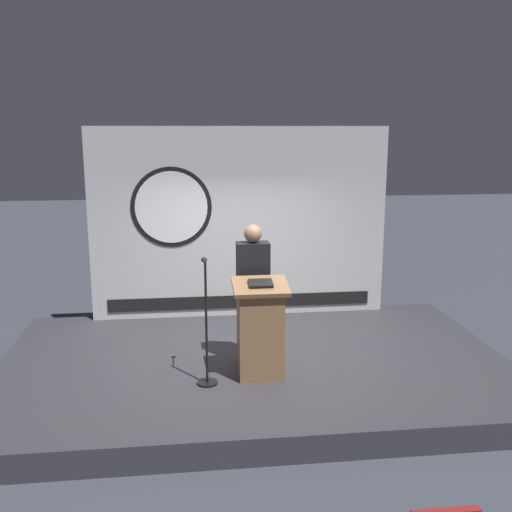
# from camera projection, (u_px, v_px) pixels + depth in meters

# --- Properties ---
(ground_plane) EXTENTS (40.00, 40.00, 0.00)m
(ground_plane) POSITION_uv_depth(u_px,v_px,m) (255.00, 380.00, 7.63)
(ground_plane) COLOR #383D47
(stage_platform) EXTENTS (6.40, 4.00, 0.30)m
(stage_platform) POSITION_uv_depth(u_px,v_px,m) (255.00, 369.00, 7.60)
(stage_platform) COLOR #333338
(stage_platform) RESTS_ON ground
(banner_display) EXTENTS (4.54, 0.12, 2.91)m
(banner_display) POSITION_uv_depth(u_px,v_px,m) (238.00, 223.00, 9.04)
(banner_display) COLOR silver
(banner_display) RESTS_ON stage_platform
(podium) EXTENTS (0.64, 0.50, 1.18)m
(podium) POSITION_uv_depth(u_px,v_px,m) (260.00, 330.00, 6.91)
(podium) COLOR olive
(podium) RESTS_ON stage_platform
(speaker_person) EXTENTS (0.40, 0.26, 1.74)m
(speaker_person) POSITION_uv_depth(u_px,v_px,m) (253.00, 292.00, 7.30)
(speaker_person) COLOR black
(speaker_person) RESTS_ON stage_platform
(microphone_stand) EXTENTS (0.24, 0.47, 1.45)m
(microphone_stand) POSITION_uv_depth(u_px,v_px,m) (206.00, 341.00, 6.74)
(microphone_stand) COLOR black
(microphone_stand) RESTS_ON stage_platform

